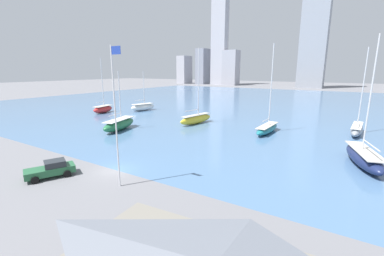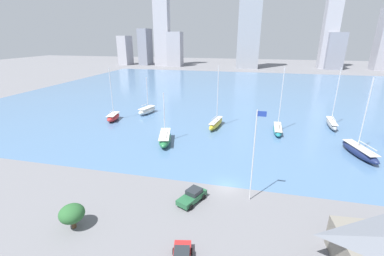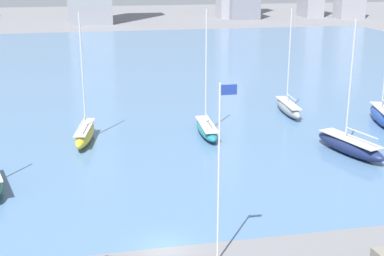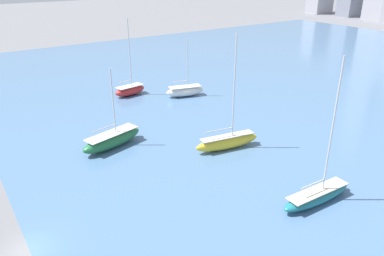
# 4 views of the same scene
# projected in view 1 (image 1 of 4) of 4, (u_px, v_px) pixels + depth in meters

# --- Properties ---
(ground_plane) EXTENTS (500.00, 500.00, 0.00)m
(ground_plane) POSITION_uv_depth(u_px,v_px,m) (116.00, 170.00, 29.25)
(ground_plane) COLOR slate
(harbor_water) EXTENTS (180.00, 140.00, 0.00)m
(harbor_water) POSITION_uv_depth(u_px,v_px,m) (275.00, 104.00, 87.21)
(harbor_water) COLOR #4C7099
(harbor_water) RESTS_ON ground_plane
(flag_pole) EXTENTS (1.24, 0.14, 13.32)m
(flag_pole) POSITION_uv_depth(u_px,v_px,m) (116.00, 114.00, 23.65)
(flag_pole) COLOR silver
(flag_pole) RESTS_ON ground_plane
(distant_city_skyline) EXTENTS (210.21, 21.87, 74.08)m
(distant_city_skyline) POSITION_uv_depth(u_px,v_px,m) (321.00, 44.00, 162.05)
(distant_city_skyline) COLOR #A8A8B2
(distant_city_skyline) RESTS_ON ground_plane
(sailboat_green) EXTENTS (4.93, 9.79, 11.00)m
(sailboat_green) POSITION_uv_depth(u_px,v_px,m) (119.00, 124.00, 48.70)
(sailboat_green) COLOR #236B3D
(sailboat_green) RESTS_ON harbor_water
(sailboat_yellow) EXTENTS (3.35, 9.59, 15.54)m
(sailboat_yellow) POSITION_uv_depth(u_px,v_px,m) (196.00, 119.00, 54.40)
(sailboat_yellow) COLOR yellow
(sailboat_yellow) RESTS_ON harbor_water
(sailboat_red) EXTENTS (3.40, 6.72, 14.36)m
(sailboat_red) POSITION_uv_depth(u_px,v_px,m) (103.00, 109.00, 68.42)
(sailboat_red) COLOR #B72828
(sailboat_red) RESTS_ON harbor_water
(sailboat_navy) EXTENTS (5.24, 10.56, 15.11)m
(sailboat_navy) POSITION_uv_depth(u_px,v_px,m) (364.00, 157.00, 30.58)
(sailboat_navy) COLOR #19234C
(sailboat_navy) RESTS_ON harbor_water
(sailboat_teal) EXTENTS (2.47, 9.59, 15.64)m
(sailboat_teal) POSITION_uv_depth(u_px,v_px,m) (267.00, 128.00, 46.50)
(sailboat_teal) COLOR #1E757F
(sailboat_teal) RESTS_ON harbor_water
(sailboat_gray) EXTENTS (2.41, 9.87, 14.96)m
(sailboat_gray) POSITION_uv_depth(u_px,v_px,m) (357.00, 129.00, 45.43)
(sailboat_gray) COLOR gray
(sailboat_gray) RESTS_ON harbor_water
(sailboat_white) EXTENTS (4.27, 7.79, 10.86)m
(sailboat_white) POSITION_uv_depth(u_px,v_px,m) (143.00, 107.00, 72.09)
(sailboat_white) COLOR white
(sailboat_white) RESTS_ON harbor_water
(parked_pickup_green) EXTENTS (3.73, 5.14, 1.75)m
(parked_pickup_green) POSITION_uv_depth(u_px,v_px,m) (51.00, 169.00, 27.23)
(parked_pickup_green) COLOR #235B38
(parked_pickup_green) RESTS_ON ground_plane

